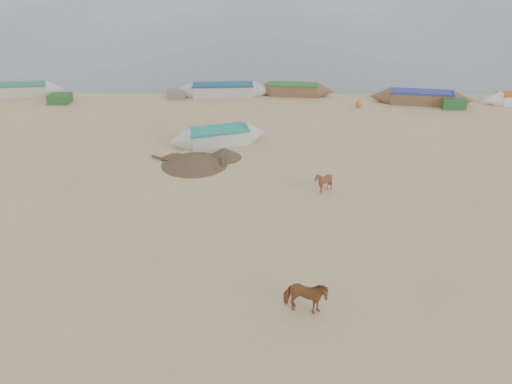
# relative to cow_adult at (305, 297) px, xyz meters

# --- Properties ---
(ground) EXTENTS (140.00, 140.00, 0.00)m
(ground) POSITION_rel_cow_adult_xyz_m (-1.47, 1.92, -0.56)
(ground) COLOR tan
(ground) RESTS_ON ground
(sea) EXTENTS (160.00, 160.00, 0.00)m
(sea) POSITION_rel_cow_adult_xyz_m (-1.47, 83.92, -0.56)
(sea) COLOR slate
(sea) RESTS_ON ground
(cow_adult) EXTENTS (1.44, 0.90, 1.13)m
(cow_adult) POSITION_rel_cow_adult_xyz_m (0.00, 0.00, 0.00)
(cow_adult) COLOR brown
(cow_adult) RESTS_ON ground
(calf_front) EXTENTS (0.89, 0.80, 0.98)m
(calf_front) POSITION_rel_cow_adult_xyz_m (1.43, 7.94, -0.08)
(calf_front) COLOR brown
(calf_front) RESTS_ON ground
(near_canoe) EXTENTS (5.57, 3.10, 0.84)m
(near_canoe) POSITION_rel_cow_adult_xyz_m (-3.57, 13.78, -0.15)
(near_canoe) COLOR silver
(near_canoe) RESTS_ON ground
(debris_pile) EXTENTS (3.41, 3.41, 0.53)m
(debris_pile) POSITION_rel_cow_adult_xyz_m (-4.53, 10.90, -0.30)
(debris_pile) COLOR brown
(debris_pile) RESTS_ON ground
(waterline_canoes) EXTENTS (61.89, 4.52, 0.88)m
(waterline_canoes) POSITION_rel_cow_adult_xyz_m (0.50, 22.66, -0.14)
(waterline_canoes) COLOR brown
(waterline_canoes) RESTS_ON ground
(beach_clutter) EXTENTS (44.61, 3.29, 0.64)m
(beach_clutter) POSITION_rel_cow_adult_xyz_m (2.35, 21.42, -0.27)
(beach_clutter) COLOR #2B5D2A
(beach_clutter) RESTS_ON ground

